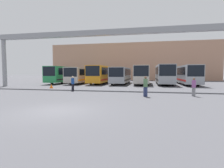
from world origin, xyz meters
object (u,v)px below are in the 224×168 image
bus_slot_0 (66,74)px  pedestrian_near_center (194,86)px  bus_slot_3 (121,75)px  bus_slot_4 (142,74)px  bus_slot_1 (83,74)px  traffic_cone (51,86)px  bus_slot_2 (102,74)px  bus_slot_5 (164,73)px  pedestrian_mid_left (145,86)px  pedestrian_near_left (73,83)px  bus_slot_6 (186,74)px

bus_slot_0 → pedestrian_near_center: (20.16, -16.15, -0.97)m
bus_slot_3 → bus_slot_4: 3.80m
bus_slot_1 → bus_slot_3: size_ratio=1.10×
traffic_cone → bus_slot_2: bearing=70.9°
bus_slot_5 → pedestrian_mid_left: size_ratio=6.43×
bus_slot_1 → pedestrian_near_left: bearing=-73.4°
bus_slot_2 → pedestrian_near_center: size_ratio=7.09×
bus_slot_3 → pedestrian_near_center: bearing=-60.0°
pedestrian_mid_left → bus_slot_3: bearing=-69.9°
bus_slot_1 → bus_slot_2: size_ratio=0.99×
pedestrian_near_center → pedestrian_mid_left: pedestrian_mid_left is taller
bus_slot_0 → bus_slot_1: (3.80, -0.45, -0.12)m
bus_slot_2 → bus_slot_4: bus_slot_2 is taller
bus_slot_3 → bus_slot_0: bearing=175.2°
bus_slot_1 → pedestrian_near_left: (4.08, -13.69, -0.83)m
bus_slot_5 → pedestrian_near_left: bearing=-129.1°
bus_slot_1 → pedestrian_mid_left: (12.22, -16.77, -0.78)m
bus_slot_5 → traffic_cone: bearing=-143.9°
bus_slot_4 → pedestrian_near_left: size_ratio=6.13×
pedestrian_near_center → bus_slot_2: bearing=0.3°
bus_slot_2 → bus_slot_3: size_ratio=1.11×
bus_slot_6 → pedestrian_near_left: 20.59m
bus_slot_1 → bus_slot_5: size_ratio=1.01×
bus_slot_0 → bus_slot_4: bus_slot_4 is taller
bus_slot_6 → pedestrian_near_center: bearing=-99.2°
bus_slot_2 → bus_slot_5: size_ratio=1.02×
bus_slot_4 → pedestrian_mid_left: bearing=-87.1°
bus_slot_3 → pedestrian_near_left: 13.67m
traffic_cone → bus_slot_0: bearing=107.7°
bus_slot_3 → traffic_cone: bus_slot_3 is taller
bus_slot_3 → bus_slot_4: (3.80, -0.08, 0.15)m
bus_slot_2 → pedestrian_near_center: bearing=-51.4°
bus_slot_0 → bus_slot_2: (7.59, -0.40, 0.04)m
bus_slot_2 → bus_slot_5: (11.39, -0.10, 0.05)m
bus_slot_2 → bus_slot_1: bearing=-179.2°
bus_slot_5 → pedestrian_near_left: bus_slot_5 is taller
bus_slot_5 → pedestrian_near_center: bearing=-85.7°
bus_slot_6 → bus_slot_0: bearing=-179.9°
bus_slot_0 → pedestrian_near_left: size_ratio=7.37×
pedestrian_near_center → traffic_cone: size_ratio=2.91×
bus_slot_4 → pedestrian_near_center: (4.98, -15.12, -1.00)m
bus_slot_1 → bus_slot_3: 7.61m
pedestrian_mid_left → bus_slot_4: bearing=-82.8°
bus_slot_4 → pedestrian_mid_left: 16.24m
bus_slot_5 → bus_slot_6: bearing=8.0°
bus_slot_2 → pedestrian_near_left: size_ratio=6.89×
bus_slot_3 → pedestrian_near_left: bus_slot_3 is taller
bus_slot_1 → bus_slot_3: (7.59, -0.50, -0.00)m
bus_slot_6 → traffic_cone: 22.42m
bus_slot_3 → pedestrian_near_left: size_ratio=6.23×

